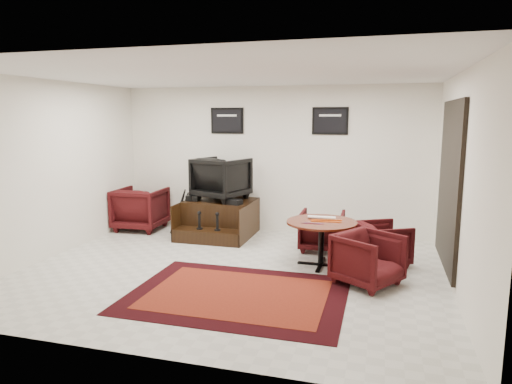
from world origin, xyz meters
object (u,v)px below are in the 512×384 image
at_px(table_chair_back, 322,229).
at_px(shine_chair, 221,176).
at_px(table_chair_window, 382,241).
at_px(meeting_table, 322,227).
at_px(shine_podium, 219,219).
at_px(table_chair_corner, 368,257).
at_px(armchair_side, 141,207).

bearing_deg(table_chair_back, shine_chair, -18.10).
height_order(table_chair_back, table_chair_window, table_chair_back).
bearing_deg(meeting_table, shine_podium, 148.23).
height_order(shine_podium, meeting_table, meeting_table).
relative_size(shine_chair, table_chair_back, 1.22).
relative_size(meeting_table, table_chair_corner, 1.36).
bearing_deg(armchair_side, table_chair_window, 165.58).
height_order(shine_chair, armchair_side, shine_chair).
xyz_separation_m(meeting_table, table_chair_corner, (0.71, -0.62, -0.22)).
distance_m(meeting_table, table_chair_corner, 0.96).
xyz_separation_m(table_chair_back, table_chair_corner, (0.80, -1.45, 0.02)).
relative_size(armchair_side, meeting_table, 0.88).
bearing_deg(armchair_side, table_chair_corner, 154.26).
relative_size(meeting_table, table_chair_window, 1.47).
xyz_separation_m(shine_chair, table_chair_back, (2.01, -0.61, -0.74)).
distance_m(meeting_table, table_chair_window, 0.97).
height_order(meeting_table, table_chair_back, table_chair_back).
height_order(armchair_side, table_chair_back, armchair_side).
bearing_deg(table_chair_corner, meeting_table, 81.94).
distance_m(meeting_table, table_chair_back, 0.87).
xyz_separation_m(meeting_table, table_chair_window, (0.88, 0.32, -0.24)).
xyz_separation_m(armchair_side, table_chair_corner, (4.48, -1.92, -0.08)).
relative_size(table_chair_back, table_chair_window, 1.03).
bearing_deg(table_chair_window, shine_chair, 41.79).
bearing_deg(meeting_table, shine_chair, 145.59).
xyz_separation_m(shine_chair, table_chair_window, (2.99, -1.12, -0.75)).
relative_size(shine_chair, armchair_side, 0.97).
bearing_deg(meeting_table, table_chair_back, 96.64).
bearing_deg(table_chair_window, shine_podium, 44.14).
height_order(armchair_side, meeting_table, armchair_side).
distance_m(armchair_side, meeting_table, 3.99).
height_order(table_chair_back, table_chair_corner, table_chair_corner).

